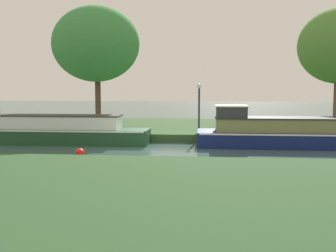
# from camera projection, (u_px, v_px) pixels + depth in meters

# --- Properties ---
(ground_plane) EXTENTS (120.00, 120.00, 0.00)m
(ground_plane) POSITION_uv_depth(u_px,v_px,m) (148.00, 149.00, 17.15)
(ground_plane) COLOR #385350
(riverbank_far) EXTENTS (72.00, 10.00, 0.40)m
(riverbank_far) POSITION_uv_depth(u_px,v_px,m) (165.00, 128.00, 24.06)
(riverbank_far) COLOR #304F29
(riverbank_far) RESTS_ON ground_plane
(riverbank_near) EXTENTS (72.00, 10.00, 0.40)m
(riverbank_near) POSITION_uv_depth(u_px,v_px,m) (87.00, 206.00, 8.21)
(riverbank_near) COLOR #284A26
(riverbank_near) RESTS_ON ground_plane
(forest_barge) EXTENTS (9.75, 1.63, 2.14)m
(forest_barge) POSITION_uv_depth(u_px,v_px,m) (45.00, 130.00, 18.76)
(forest_barge) COLOR #1C4529
(forest_barge) RESTS_ON ground_plane
(navy_narrowboat) EXTENTS (8.83, 2.11, 1.88)m
(navy_narrowboat) POSITION_uv_depth(u_px,v_px,m) (290.00, 133.00, 17.68)
(navy_narrowboat) COLOR navy
(navy_narrowboat) RESTS_ON ground_plane
(willow_tree_left) EXTENTS (5.21, 4.05, 7.08)m
(willow_tree_left) POSITION_uv_depth(u_px,v_px,m) (96.00, 44.00, 22.90)
(willow_tree_left) COLOR #513A29
(willow_tree_left) RESTS_ON riverbank_far
(lamp_post) EXTENTS (0.24, 0.24, 2.49)m
(lamp_post) POSITION_uv_depth(u_px,v_px,m) (199.00, 101.00, 19.89)
(lamp_post) COLOR #333338
(lamp_post) RESTS_ON riverbank_far
(mooring_post_near) EXTENTS (0.16, 0.16, 0.71)m
(mooring_post_near) POSITION_uv_depth(u_px,v_px,m) (249.00, 127.00, 19.10)
(mooring_post_near) COLOR #553320
(mooring_post_near) RESTS_ON riverbank_far
(mooring_post_far) EXTENTS (0.17, 0.17, 0.84)m
(mooring_post_far) POSITION_uv_depth(u_px,v_px,m) (98.00, 124.00, 19.80)
(mooring_post_far) COLOR #443729
(mooring_post_far) RESTS_ON riverbank_far
(channel_buoy) EXTENTS (0.37, 0.37, 0.37)m
(channel_buoy) POSITION_uv_depth(u_px,v_px,m) (80.00, 153.00, 14.90)
(channel_buoy) COLOR red
(channel_buoy) RESTS_ON ground_plane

